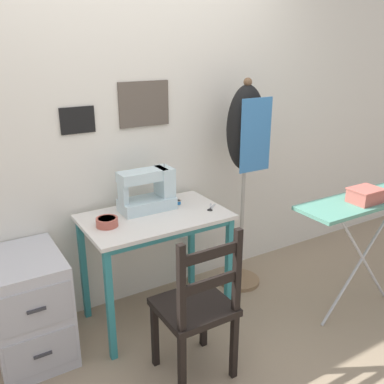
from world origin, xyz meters
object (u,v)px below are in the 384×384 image
object	(u,v)px
thread_spool_near_machine	(179,202)
wooden_chair	(197,309)
scissors	(211,208)
storage_box	(365,195)
dress_form	(246,141)
ironing_board	(370,205)
fabric_bowl	(107,222)
sewing_machine	(149,191)
filing_cabinet	(29,307)

from	to	relation	value
thread_spool_near_machine	wooden_chair	size ratio (longest dim) A/B	0.04
scissors	storage_box	xyz separation A→B (m)	(0.75, -0.63, 0.15)
dress_form	ironing_board	bearing A→B (deg)	-56.99
storage_box	ironing_board	bearing A→B (deg)	17.55
thread_spool_near_machine	dress_form	size ratio (longest dim) A/B	0.03
fabric_bowl	scissors	distance (m)	0.71
thread_spool_near_machine	scissors	bearing A→B (deg)	-50.68
thread_spool_near_machine	wooden_chair	xyz separation A→B (m)	(-0.29, -0.71, -0.34)
sewing_machine	wooden_chair	bearing A→B (deg)	-96.23
sewing_machine	filing_cabinet	world-z (taller)	sewing_machine
fabric_bowl	wooden_chair	distance (m)	0.76
ironing_board	sewing_machine	bearing A→B (deg)	146.86
fabric_bowl	storage_box	distance (m)	1.63
fabric_bowl	filing_cabinet	xyz separation A→B (m)	(-0.50, 0.05, -0.46)
scissors	thread_spool_near_machine	xyz separation A→B (m)	(-0.15, 0.18, 0.01)
fabric_bowl	wooden_chair	size ratio (longest dim) A/B	0.14
wooden_chair	storage_box	size ratio (longest dim) A/B	4.72
sewing_machine	thread_spool_near_machine	size ratio (longest dim) A/B	9.49
thread_spool_near_machine	filing_cabinet	bearing A→B (deg)	-177.89
dress_form	storage_box	distance (m)	0.89
dress_form	ironing_board	distance (m)	0.95
filing_cabinet	wooden_chair	bearing A→B (deg)	-40.95
fabric_bowl	ironing_board	bearing A→B (deg)	-23.44
wooden_chair	thread_spool_near_machine	bearing A→B (deg)	67.85
sewing_machine	filing_cabinet	distance (m)	1.02
filing_cabinet	thread_spool_near_machine	bearing A→B (deg)	2.11
scissors	wooden_chair	distance (m)	0.76
scissors	wooden_chair	size ratio (longest dim) A/B	0.12
sewing_machine	fabric_bowl	bearing A→B (deg)	-161.04
filing_cabinet	storage_box	distance (m)	2.18
thread_spool_near_machine	wooden_chair	bearing A→B (deg)	-112.15
thread_spool_near_machine	dress_form	distance (m)	0.66
ironing_board	storage_box	world-z (taller)	storage_box
thread_spool_near_machine	storage_box	world-z (taller)	storage_box
sewing_machine	filing_cabinet	xyz separation A→B (m)	(-0.85, -0.07, -0.57)
scissors	dress_form	xyz separation A→B (m)	(0.39, 0.15, 0.39)
sewing_machine	thread_spool_near_machine	distance (m)	0.24
scissors	ironing_board	bearing A→B (deg)	-34.25
sewing_machine	filing_cabinet	bearing A→B (deg)	-175.54
scissors	thread_spool_near_machine	distance (m)	0.23
ironing_board	storage_box	size ratio (longest dim) A/B	5.69
fabric_bowl	thread_spool_near_machine	size ratio (longest dim) A/B	3.35
ironing_board	storage_box	xyz separation A→B (m)	(-0.12, -0.04, 0.10)
scissors	filing_cabinet	size ratio (longest dim) A/B	0.17
wooden_chair	dress_form	xyz separation A→B (m)	(0.83, 0.67, 0.72)
scissors	filing_cabinet	bearing A→B (deg)	173.32
fabric_bowl	wooden_chair	bearing A→B (deg)	-66.61
dress_form	storage_box	bearing A→B (deg)	-65.44
filing_cabinet	dress_form	world-z (taller)	dress_form
thread_spool_near_machine	fabric_bowl	bearing A→B (deg)	-170.60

